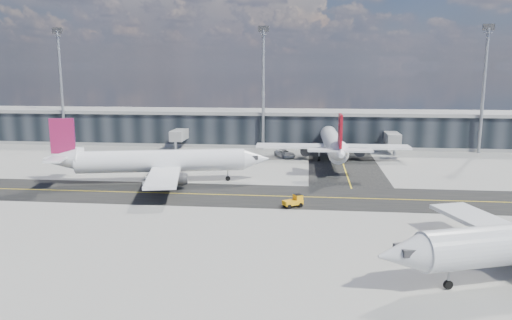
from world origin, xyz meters
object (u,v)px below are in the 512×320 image
object	(u,v)px
airliner_af	(158,161)
airliner_redtail	(333,143)
service_van	(285,153)
baggage_tug	(294,201)

from	to	relation	value
airliner_af	airliner_redtail	size ratio (longest dim) A/B	0.98
airliner_redtail	service_van	size ratio (longest dim) A/B	6.42
service_van	baggage_tug	bearing A→B (deg)	-116.47
service_van	airliner_af	bearing A→B (deg)	-158.48
airliner_af	airliner_redtail	xyz separation A→B (m)	(30.65, 23.28, 0.04)
airliner_af	baggage_tug	world-z (taller)	airliner_af
airliner_af	service_van	size ratio (longest dim) A/B	6.32
service_van	airliner_redtail	bearing A→B (deg)	-50.08
airliner_af	baggage_tug	size ratio (longest dim) A/B	12.33
airliner_af	airliner_redtail	distance (m)	38.49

